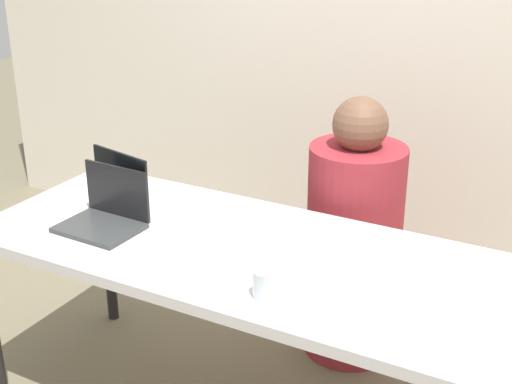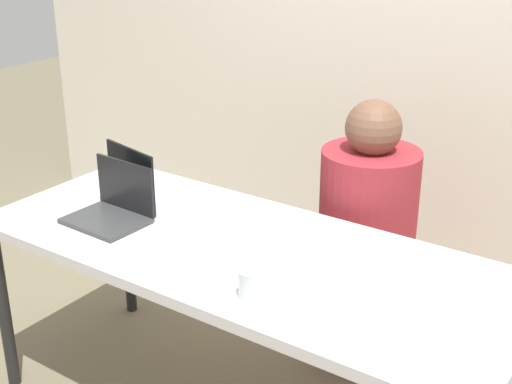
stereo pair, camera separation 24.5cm
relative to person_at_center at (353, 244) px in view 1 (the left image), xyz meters
name	(u,v)px [view 1 (the left image)]	position (x,y,z in m)	size (l,w,h in m)	color
back_wall	(390,54)	(-0.15, 0.79, 0.65)	(5.09, 0.10, 2.33)	silver
desk	(245,263)	(-0.15, -0.67, 0.18)	(1.96, 0.80, 0.75)	silver
person_at_center	(353,244)	(0.00, 0.00, 0.00)	(0.45, 0.45, 1.15)	maroon
laptop_front_left	(106,215)	(-0.69, -0.76, 0.29)	(0.29, 0.25, 0.21)	#383A3B
laptop_back_left	(139,194)	(-0.69, -0.55, 0.29)	(0.34, 0.31, 0.25)	silver
water_glass_right	(266,285)	(0.06, -0.92, 0.28)	(0.08, 0.08, 0.09)	silver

